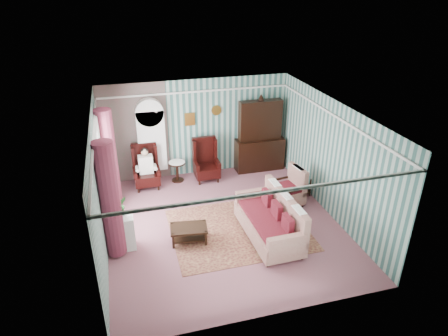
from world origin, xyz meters
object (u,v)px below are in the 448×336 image
object	(u,v)px
round_side_table	(177,171)
coffee_table	(189,234)
wingback_right	(206,160)
nest_table	(301,185)
sofa	(268,219)
wingback_left	(146,167)
plant_stand	(122,233)
dresser_hutch	(260,134)
floral_armchair	(287,187)
bookcase	(152,145)
seated_woman	(146,168)

from	to	relation	value
round_side_table	coffee_table	world-z (taller)	round_side_table
wingback_right	nest_table	distance (m)	2.81
nest_table	sofa	bearing A→B (deg)	-133.95
wingback_left	plant_stand	bearing A→B (deg)	-106.22
dresser_hutch	coffee_table	xyz separation A→B (m)	(-2.83, -3.15, -0.99)
sofa	dresser_hutch	bearing A→B (deg)	-18.26
floral_armchair	wingback_left	bearing A→B (deg)	51.25
bookcase	coffee_table	world-z (taller)	bookcase
nest_table	coffee_table	distance (m)	3.65
round_side_table	nest_table	bearing A→B (deg)	-28.20
coffee_table	sofa	bearing A→B (deg)	-10.88
wingback_right	sofa	xyz separation A→B (m)	(0.71, -3.22, -0.12)
wingback_right	plant_stand	xyz separation A→B (m)	(-2.55, -2.75, -0.22)
nest_table	wingback_left	bearing A→B (deg)	159.15
nest_table	coffee_table	world-z (taller)	nest_table
plant_stand	floral_armchair	bearing A→B (deg)	10.71
wingback_left	coffee_table	bearing A→B (deg)	-76.95
wingback_right	coffee_table	world-z (taller)	wingback_right
nest_table	floral_armchair	xyz separation A→B (m)	(-0.61, -0.39, 0.25)
dresser_hutch	seated_woman	size ratio (longest dim) A/B	2.00
wingback_left	coffee_table	distance (m)	2.99
seated_woman	floral_armchair	size ratio (longest dim) A/B	1.13
round_side_table	floral_armchair	xyz separation A→B (m)	(2.56, -2.09, 0.22)
seated_woman	dresser_hutch	bearing A→B (deg)	4.41
sofa	floral_armchair	world-z (taller)	floral_armchair
wingback_right	round_side_table	size ratio (longest dim) A/B	2.08
wingback_right	dresser_hutch	bearing A→B (deg)	8.77
wingback_left	seated_woman	bearing A→B (deg)	0.00
seated_woman	sofa	size ratio (longest dim) A/B	0.55
wingback_left	coffee_table	xyz separation A→B (m)	(0.67, -2.88, -0.43)
wingback_left	wingback_right	world-z (taller)	same
bookcase	sofa	world-z (taller)	bookcase
wingback_left	coffee_table	size ratio (longest dim) A/B	1.50
dresser_hutch	round_side_table	size ratio (longest dim) A/B	3.93
seated_woman	nest_table	bearing A→B (deg)	-20.85
bookcase	coffee_table	xyz separation A→B (m)	(0.42, -3.27, -0.93)
wingback_right	coffee_table	bearing A→B (deg)	-110.62
bookcase	plant_stand	size ratio (longest dim) A/B	2.80
seated_woman	round_side_table	world-z (taller)	seated_woman
coffee_table	wingback_left	bearing A→B (deg)	103.05
seated_woman	plant_stand	bearing A→B (deg)	-106.22
sofa	coffee_table	distance (m)	1.85
wingback_right	nest_table	bearing A→B (deg)	-33.75
wingback_left	nest_table	size ratio (longest dim) A/B	2.31
floral_armchair	coffee_table	world-z (taller)	floral_armchair
bookcase	coffee_table	bearing A→B (deg)	-82.73
seated_woman	floral_armchair	bearing A→B (deg)	-29.29
wingback_left	floral_armchair	size ratio (longest dim) A/B	1.20
nest_table	bookcase	bearing A→B (deg)	153.08
nest_table	floral_armchair	size ratio (longest dim) A/B	0.52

